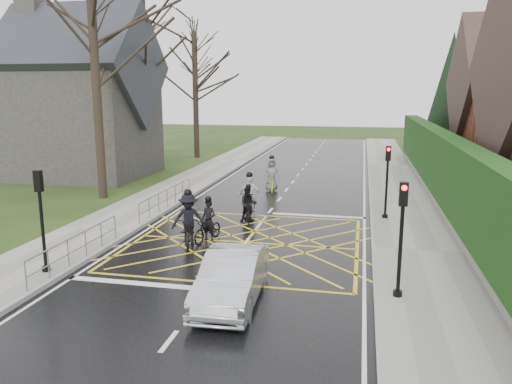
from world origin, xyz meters
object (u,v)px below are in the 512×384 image
at_px(cyclist_rear, 208,227).
at_px(car, 232,277).
at_px(cyclist_lead, 271,179).
at_px(cyclist_front, 249,200).
at_px(cyclist_mid, 188,225).
at_px(cyclist_back, 248,208).

relative_size(cyclist_rear, car, 0.45).
bearing_deg(cyclist_lead, cyclist_rear, -108.43).
height_order(cyclist_rear, cyclist_lead, cyclist_lead).
bearing_deg(cyclist_rear, car, -51.40).
bearing_deg(cyclist_rear, cyclist_front, 94.68).
xyz_separation_m(cyclist_mid, car, (2.77, -4.41, -0.08)).
relative_size(cyclist_back, car, 0.42).
relative_size(cyclist_rear, cyclist_front, 0.91).
bearing_deg(cyclist_back, cyclist_mid, -126.48).
xyz_separation_m(cyclist_mid, cyclist_lead, (1.18, 10.16, -0.06)).
bearing_deg(car, cyclist_back, 97.08).
distance_m(cyclist_back, cyclist_lead, 6.61).
bearing_deg(cyclist_mid, car, -77.31).
bearing_deg(car, cyclist_mid, 119.36).
relative_size(cyclist_mid, car, 0.55).
xyz_separation_m(cyclist_rear, cyclist_mid, (-0.55, -0.61, 0.20)).
distance_m(cyclist_rear, cyclist_mid, 0.84).
xyz_separation_m(cyclist_lead, car, (1.59, -14.57, -0.02)).
bearing_deg(car, cyclist_front, 97.07).
height_order(cyclist_rear, car, cyclist_rear).
bearing_deg(cyclist_rear, cyclist_back, 88.90).
xyz_separation_m(cyclist_rear, cyclist_back, (0.83, 2.95, 0.07)).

